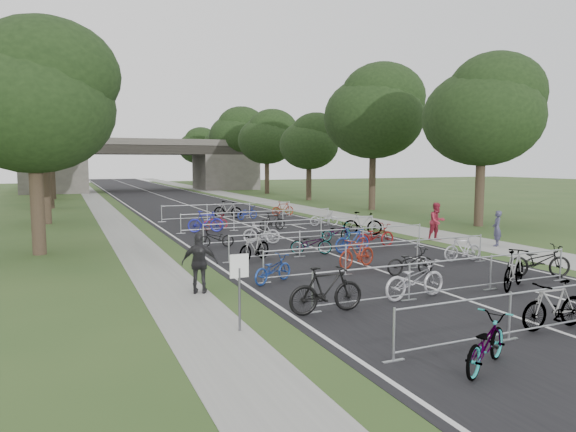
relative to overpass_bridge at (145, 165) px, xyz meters
name	(u,v)px	position (x,y,z in m)	size (l,w,h in m)	color
ground	(557,331)	(0.00, -65.00, -3.53)	(200.00, 200.00, 0.00)	#304C20
road	(166,197)	(0.00, -15.00, -3.53)	(11.00, 140.00, 0.01)	black
sidewalk_right	(234,196)	(8.00, -15.00, -3.53)	(3.00, 140.00, 0.01)	gray
sidewalk_left	(94,199)	(-7.50, -15.00, -3.53)	(2.00, 140.00, 0.01)	gray
lane_markings	(166,197)	(0.00, -15.00, -3.53)	(0.12, 140.00, 0.00)	silver
overpass_bridge	(145,165)	(0.00, 0.00, 0.00)	(31.00, 8.00, 7.05)	#4D4A44
park_sign	(239,278)	(-6.80, -62.00, -2.27)	(0.45, 0.06, 1.83)	#4C4C51
tree_left_0	(35,100)	(-11.39, -49.07, 2.96)	(6.72, 6.72, 10.25)	#33261C
tree_right_0	(485,113)	(13.11, -49.07, 3.39)	(7.17, 7.17, 10.93)	#33261C
tree_left_1	(44,108)	(-11.39, -37.07, 3.77)	(7.56, 7.56, 11.53)	#33261C
tree_right_1	(375,113)	(13.11, -37.07, 4.37)	(8.18, 8.18, 12.47)	#33261C
tree_left_2	(48,112)	(-11.39, -25.07, 4.58)	(8.40, 8.40, 12.81)	#33261C
tree_right_2	(310,143)	(13.11, -25.07, 2.41)	(6.16, 6.16, 9.39)	#33261C
tree_left_3	(52,138)	(-11.39, -13.07, 2.96)	(6.72, 6.72, 10.25)	#33261C
tree_right_3	(268,138)	(13.11, -13.07, 3.39)	(7.17, 7.17, 10.93)	#33261C
tree_left_4	(53,135)	(-11.39, -1.07, 3.77)	(7.56, 7.56, 11.53)	#33261C
tree_right_4	(238,135)	(13.11, -1.07, 4.37)	(8.18, 8.18, 12.47)	#33261C
tree_left_5	(54,134)	(-11.39, 10.93, 4.58)	(8.40, 8.40, 12.81)	#33261C
tree_right_5	(216,150)	(13.11, 10.93, 2.41)	(6.16, 6.16, 9.39)	#33261C
tree_left_6	(56,147)	(-11.39, 22.93, 2.96)	(6.72, 6.72, 10.25)	#33261C
tree_right_6	(198,146)	(13.11, 22.93, 3.39)	(7.17, 7.17, 10.93)	#33261C
barrier_row_0	(559,309)	(0.00, -65.00, -2.99)	(9.70, 0.08, 1.10)	#A7AAAF
barrier_row_1	(452,277)	(0.00, -61.40, -2.99)	(9.70, 0.08, 1.10)	#A7AAAF
barrier_row_2	(383,257)	(0.00, -57.80, -2.99)	(9.70, 0.08, 1.10)	#A7AAAF
barrier_row_3	(332,242)	(0.00, -54.00, -2.99)	(9.70, 0.08, 1.10)	#A7AAAF
barrier_row_4	(294,230)	(0.00, -50.00, -2.99)	(9.70, 0.08, 1.10)	#A7AAAF
barrier_row_5	(259,220)	(0.00, -45.00, -2.99)	(9.70, 0.08, 1.10)	#A7AAAF
barrier_row_6	(229,211)	(0.00, -39.00, -2.99)	(9.70, 0.08, 1.10)	#A7AAAF
bike_0	(485,344)	(-3.23, -66.01, -3.02)	(0.68, 1.94, 1.02)	#A7AAAF
bike_1	(554,305)	(0.02, -64.86, -2.96)	(0.54, 1.92, 1.16)	#A7AAAF
bike_4	(326,290)	(-4.30, -61.59, -2.91)	(0.59, 2.08, 1.25)	black
bike_5	(415,279)	(-1.26, -61.29, -2.97)	(0.75, 2.16, 1.13)	#B7B5BE
bike_6	(514,269)	(2.26, -61.62, -2.91)	(0.59, 2.07, 1.25)	#A7AAAF
bike_7	(539,261)	(4.30, -60.79, -2.97)	(0.75, 2.16, 1.14)	black
bike_8	(273,269)	(-4.30, -57.87, -3.08)	(0.60, 1.72, 0.91)	navy
bike_9	(357,253)	(-0.54, -56.91, -2.97)	(0.53, 1.88, 1.13)	maroon
bike_10	(410,262)	(0.54, -58.70, -3.06)	(0.63, 1.80, 0.95)	black
bike_11	(463,249)	(3.98, -57.49, -3.02)	(0.48, 1.70, 1.02)	#A0A0A7
bike_12	(254,247)	(-3.58, -54.12, -2.98)	(0.52, 1.86, 1.12)	#A7AAAF
bike_13	(311,244)	(-0.84, -53.68, -3.07)	(0.62, 1.77, 0.93)	#A7AAAF
bike_14	(352,240)	(0.99, -54.01, -2.99)	(0.51, 1.81, 1.09)	navy
bike_15	(375,236)	(2.59, -53.37, -2.98)	(0.74, 2.12, 1.11)	maroon
bike_16	(216,238)	(-4.09, -50.35, -3.10)	(0.58, 1.66, 0.87)	black
bike_17	(261,233)	(-1.79, -50.15, -2.99)	(0.52, 1.82, 1.10)	#ACACB4
bike_18	(336,232)	(1.98, -50.80, -3.08)	(0.61, 1.74, 0.91)	#A7AAAF
bike_19	(363,224)	(4.30, -49.53, -2.91)	(0.59, 2.09, 1.26)	#A7AAAF
bike_20	(206,222)	(-3.21, -45.06, -2.93)	(0.57, 2.02, 1.21)	navy
bike_21	(215,222)	(-2.41, -44.15, -3.10)	(0.58, 1.66, 0.87)	maroon
bike_22	(272,222)	(0.55, -45.77, -3.03)	(0.48, 1.68, 1.01)	black
bike_23	(324,218)	(4.25, -45.14, -3.07)	(0.62, 1.78, 0.94)	#9FA1A7
bike_25	(228,210)	(0.15, -38.30, -2.94)	(0.56, 1.99, 1.19)	#A7AAAF
bike_26	(247,213)	(1.06, -39.84, -3.07)	(0.61, 1.75, 0.92)	navy
bike_27	(283,209)	(4.30, -38.50, -3.00)	(0.50, 1.76, 1.06)	maroon
pedestrian_a	(497,229)	(8.09, -55.24, -2.70)	(0.61, 0.40, 1.67)	#383854
pedestrian_b	(437,221)	(6.81, -52.55, -2.58)	(0.92, 0.72, 1.90)	maroon
pedestrian_c	(200,263)	(-6.80, -58.22, -2.61)	(1.08, 0.45, 1.85)	#252527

